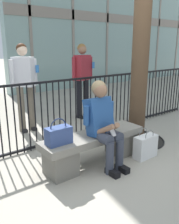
{
  "coord_description": "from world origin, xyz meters",
  "views": [
    {
      "loc": [
        -2.0,
        -2.5,
        1.66
      ],
      "look_at": [
        0.0,
        0.1,
        0.75
      ],
      "focal_mm": 38.29,
      "sensor_mm": 36.0,
      "label": 1
    }
  ],
  "objects_px": {
    "shopping_bag": "(145,146)",
    "handbag_on_bench": "(59,135)",
    "stone_bench": "(94,145)",
    "seated_person_with_phone": "(103,122)",
    "bystander_further_back": "(82,75)",
    "bystander_at_railing": "(24,81)"
  },
  "relations": [
    {
      "from": "stone_bench",
      "to": "bystander_further_back",
      "type": "height_order",
      "value": "bystander_further_back"
    },
    {
      "from": "seated_person_with_phone",
      "to": "bystander_further_back",
      "type": "relative_size",
      "value": 0.71
    },
    {
      "from": "stone_bench",
      "to": "bystander_at_railing",
      "type": "distance_m",
      "value": 2.07
    },
    {
      "from": "stone_bench",
      "to": "seated_person_with_phone",
      "type": "xyz_separation_m",
      "value": [
        0.06,
        -0.13,
        0.38
      ]
    },
    {
      "from": "stone_bench",
      "to": "bystander_at_railing",
      "type": "xyz_separation_m",
      "value": [
        -0.19,
        1.92,
        0.73
      ]
    },
    {
      "from": "stone_bench",
      "to": "handbag_on_bench",
      "type": "height_order",
      "value": "handbag_on_bench"
    },
    {
      "from": "seated_person_with_phone",
      "to": "stone_bench",
      "type": "bearing_deg",
      "value": 114.56
    },
    {
      "from": "handbag_on_bench",
      "to": "shopping_bag",
      "type": "xyz_separation_m",
      "value": [
        1.31,
        -0.34,
        -0.39
      ]
    },
    {
      "from": "seated_person_with_phone",
      "to": "shopping_bag",
      "type": "relative_size",
      "value": 2.62
    },
    {
      "from": "seated_person_with_phone",
      "to": "shopping_bag",
      "type": "height_order",
      "value": "seated_person_with_phone"
    },
    {
      "from": "shopping_bag",
      "to": "handbag_on_bench",
      "type": "bearing_deg",
      "value": 165.37
    },
    {
      "from": "handbag_on_bench",
      "to": "bystander_further_back",
      "type": "height_order",
      "value": "bystander_further_back"
    },
    {
      "from": "stone_bench",
      "to": "shopping_bag",
      "type": "relative_size",
      "value": 3.46
    },
    {
      "from": "bystander_at_railing",
      "to": "shopping_bag",
      "type": "bearing_deg",
      "value": -67.94
    },
    {
      "from": "seated_person_with_phone",
      "to": "shopping_bag",
      "type": "xyz_separation_m",
      "value": [
        0.67,
        -0.22,
        -0.47
      ]
    },
    {
      "from": "stone_bench",
      "to": "seated_person_with_phone",
      "type": "distance_m",
      "value": 0.4
    },
    {
      "from": "bystander_at_railing",
      "to": "stone_bench",
      "type": "bearing_deg",
      "value": -84.29
    },
    {
      "from": "bystander_at_railing",
      "to": "bystander_further_back",
      "type": "relative_size",
      "value": 1.0
    },
    {
      "from": "seated_person_with_phone",
      "to": "handbag_on_bench",
      "type": "bearing_deg",
      "value": 169.48
    },
    {
      "from": "bystander_further_back",
      "to": "stone_bench",
      "type": "bearing_deg",
      "value": -122.12
    },
    {
      "from": "handbag_on_bench",
      "to": "bystander_further_back",
      "type": "bearing_deg",
      "value": 47.53
    },
    {
      "from": "seated_person_with_phone",
      "to": "bystander_further_back",
      "type": "xyz_separation_m",
      "value": [
        1.19,
        2.12,
        0.35
      ]
    }
  ]
}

